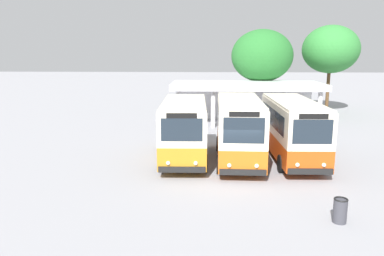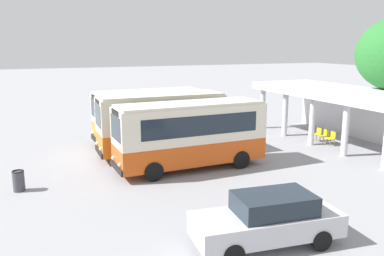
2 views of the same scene
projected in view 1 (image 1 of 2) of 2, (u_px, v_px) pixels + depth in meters
ground_plane at (232, 177)px, 18.12m from camera, size 180.00×180.00×0.00m
city_bus_nearest_orange at (184, 128)px, 20.63m from camera, size 2.60×6.87×3.31m
city_bus_second_in_row at (239, 128)px, 20.33m from camera, size 2.47×7.07×3.45m
city_bus_middle_cream at (292, 127)px, 20.70m from camera, size 2.44×7.57×3.33m
terminal_canopy at (246, 92)px, 31.57m from camera, size 12.29×4.97×3.40m
waiting_chair_end_by_column at (240, 119)px, 30.57m from camera, size 0.45×0.45×0.86m
waiting_chair_second_from_end at (247, 119)px, 30.59m from camera, size 0.45×0.45×0.86m
waiting_chair_middle_seat at (255, 119)px, 30.56m from camera, size 0.45×0.45×0.86m
roadside_tree_behind_canopy at (262, 56)px, 33.57m from camera, size 5.47×5.47×7.85m
roadside_tree_east_of_canopy at (331, 49)px, 35.58m from camera, size 5.29×5.29×8.35m
litter_bin_apron at (340, 210)px, 13.27m from camera, size 0.49×0.49×0.90m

